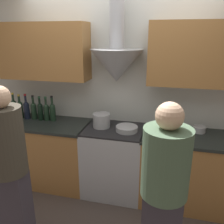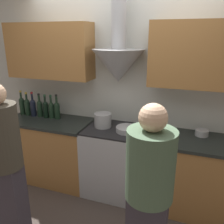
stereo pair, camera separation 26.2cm
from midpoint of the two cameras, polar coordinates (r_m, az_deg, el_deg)
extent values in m
plane|color=#423833|center=(3.13, 1.05, -21.65)|extent=(12.00, 12.00, 0.00)
cube|color=silver|center=(3.12, 5.08, 5.02)|extent=(8.40, 0.06, 2.60)
cone|color=#A8AAAF|center=(2.86, 4.22, 11.03)|extent=(0.63, 0.63, 0.38)
cylinder|color=#A8AAAF|center=(2.85, 4.49, 21.96)|extent=(0.18, 0.18, 0.71)
cube|color=#9E6B38|center=(3.26, -12.50, 14.13)|extent=(1.16, 0.32, 0.70)
cube|color=#9E6B38|center=(2.78, 24.11, 12.38)|extent=(1.15, 0.32, 0.70)
cube|color=#9E6B38|center=(3.50, -12.26, -9.06)|extent=(1.16, 0.60, 0.86)
cube|color=black|center=(3.32, -12.77, -2.18)|extent=(1.19, 0.62, 0.03)
cube|color=#9E6B38|center=(3.06, 20.90, -14.21)|extent=(1.15, 0.60, 0.86)
cube|color=black|center=(2.85, 21.90, -6.57)|extent=(1.18, 0.62, 0.03)
cube|color=#A8AAAF|center=(3.14, 3.07, -11.83)|extent=(0.74, 0.60, 0.87)
cube|color=black|center=(2.92, 1.33, -15.15)|extent=(0.52, 0.01, 0.39)
cube|color=black|center=(2.94, 3.21, -4.28)|extent=(0.74, 0.60, 0.02)
cube|color=#A8AAAF|center=(3.21, 4.57, -3.53)|extent=(0.74, 0.06, 0.10)
cylinder|color=black|center=(3.64, -18.90, 1.08)|extent=(0.07, 0.07, 0.21)
sphere|color=black|center=(3.61, -19.07, 2.67)|extent=(0.07, 0.07, 0.07)
cylinder|color=black|center=(3.60, -19.18, 3.71)|extent=(0.03, 0.03, 0.10)
cylinder|color=gold|center=(3.58, -19.28, 4.67)|extent=(0.03, 0.03, 0.02)
cylinder|color=black|center=(3.58, -17.72, 0.81)|extent=(0.08, 0.08, 0.20)
sphere|color=black|center=(3.55, -17.87, 2.34)|extent=(0.07, 0.07, 0.07)
cylinder|color=black|center=(3.53, -17.97, 3.37)|extent=(0.03, 0.03, 0.10)
cylinder|color=gold|center=(3.52, -18.07, 4.32)|extent=(0.03, 0.03, 0.02)
cylinder|color=black|center=(3.51, -16.41, 0.63)|extent=(0.08, 0.08, 0.20)
sphere|color=black|center=(3.48, -16.55, 2.21)|extent=(0.07, 0.07, 0.07)
cylinder|color=black|center=(3.46, -16.66, 3.36)|extent=(0.03, 0.03, 0.11)
cylinder|color=maroon|center=(3.44, -16.76, 4.42)|extent=(0.03, 0.03, 0.02)
cylinder|color=black|center=(3.46, -14.90, 0.47)|extent=(0.08, 0.08, 0.19)
sphere|color=black|center=(3.44, -15.02, 2.00)|extent=(0.07, 0.07, 0.07)
cylinder|color=black|center=(3.42, -15.12, 3.08)|extent=(0.03, 0.03, 0.10)
cylinder|color=black|center=(3.40, -15.20, 4.08)|extent=(0.03, 0.03, 0.02)
cylinder|color=black|center=(3.39, -13.54, 0.25)|extent=(0.07, 0.07, 0.20)
sphere|color=black|center=(3.36, -13.66, 1.84)|extent=(0.07, 0.07, 0.07)
cylinder|color=black|center=(3.35, -13.74, 2.88)|extent=(0.03, 0.03, 0.09)
cylinder|color=#234C33|center=(3.33, -13.82, 3.84)|extent=(0.03, 0.03, 0.02)
cylinder|color=black|center=(3.36, -12.20, 0.08)|extent=(0.08, 0.08, 0.19)
sphere|color=black|center=(3.33, -12.31, 1.61)|extent=(0.07, 0.07, 0.07)
cylinder|color=black|center=(3.31, -12.39, 2.74)|extent=(0.03, 0.03, 0.10)
cylinder|color=#234C33|center=(3.30, -12.46, 3.79)|extent=(0.03, 0.03, 0.02)
cylinder|color=black|center=(3.31, -10.86, 0.00)|extent=(0.08, 0.08, 0.20)
sphere|color=black|center=(3.28, -10.96, 1.62)|extent=(0.07, 0.07, 0.07)
cylinder|color=black|center=(3.27, -11.03, 2.82)|extent=(0.03, 0.03, 0.11)
cylinder|color=black|center=(3.25, -11.10, 3.93)|extent=(0.03, 0.03, 0.02)
cylinder|color=#A8AAAF|center=(2.98, 0.29, -1.99)|extent=(0.22, 0.22, 0.17)
cylinder|color=#A8AAAF|center=(2.86, 6.25, -4.19)|extent=(0.26, 0.26, 0.06)
cylinder|color=#A8AAAF|center=(2.97, 23.20, -4.64)|extent=(0.15, 0.15, 0.07)
cube|color=#38333D|center=(2.61, -20.14, -20.33)|extent=(0.27, 0.17, 0.85)
cylinder|color=#3D382D|center=(2.25, -22.14, -5.62)|extent=(0.32, 0.32, 0.60)
cylinder|color=#4C664C|center=(1.73, 13.63, -12.40)|extent=(0.35, 0.35, 0.52)
sphere|color=#E0B28E|center=(1.59, 14.56, -1.42)|extent=(0.19, 0.19, 0.19)
camera|label=1|loc=(0.13, -87.29, 0.89)|focal=38.00mm
camera|label=2|loc=(0.13, 92.71, -0.89)|focal=38.00mm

